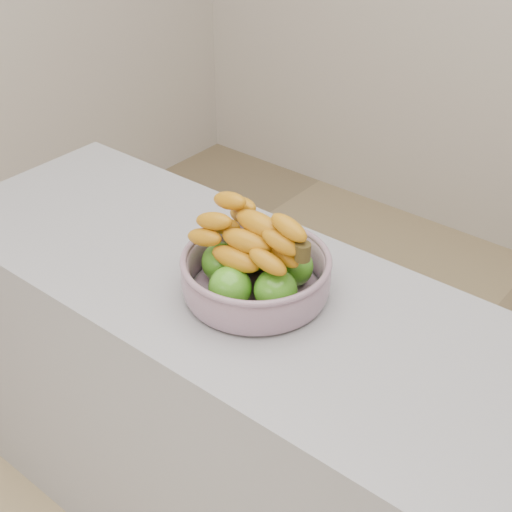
{
  "coord_description": "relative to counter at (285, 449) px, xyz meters",
  "views": [
    {
      "loc": [
        0.71,
        -0.96,
        1.86
      ],
      "look_at": [
        -0.1,
        0.04,
        1.0
      ],
      "focal_mm": 50.0,
      "sensor_mm": 36.0,
      "label": 1
    }
  ],
  "objects": [
    {
      "name": "counter",
      "position": [
        0.0,
        0.0,
        0.0
      ],
      "size": [
        2.0,
        0.6,
        0.9
      ],
      "primitive_type": "cube",
      "color": "#9B9BA3",
      "rests_on": "ground"
    },
    {
      "name": "fruit_bowl",
      "position": [
        -0.1,
        0.0,
        0.52
      ],
      "size": [
        0.33,
        0.33,
        0.21
      ],
      "rotation": [
        0.0,
        0.0,
        -0.05
      ],
      "color": "#A5B0C6",
      "rests_on": "counter"
    }
  ]
}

